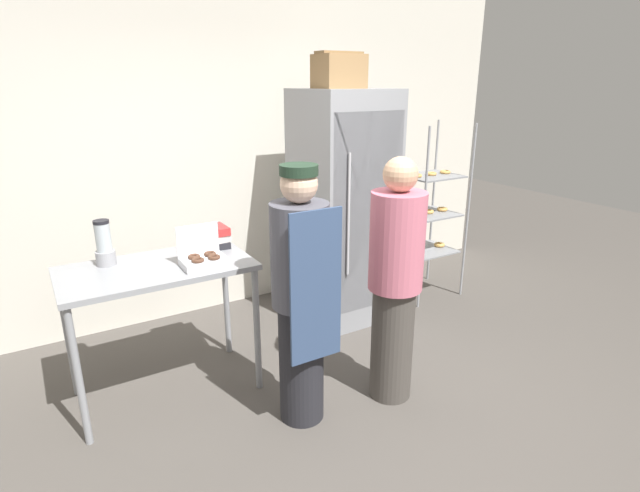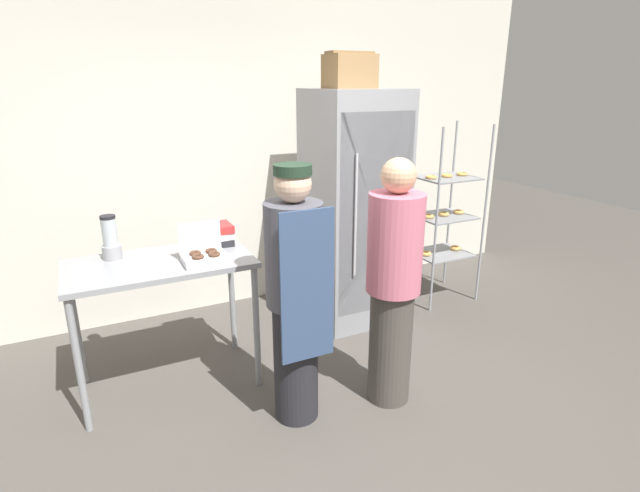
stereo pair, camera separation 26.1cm
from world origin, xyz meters
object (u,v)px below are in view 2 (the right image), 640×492
object	(u,v)px
person_baker	(295,295)
baking_rack	(444,215)
donut_box	(204,256)
refrigerator	(353,209)
blender_pitcher	(111,240)
binder_stack	(212,235)
person_customer	(393,284)
cardboard_storage_box	(350,71)

from	to	relation	value
person_baker	baking_rack	bearing A→B (deg)	28.36
donut_box	person_baker	bearing A→B (deg)	-55.59
refrigerator	blender_pitcher	xyz separation A→B (m)	(-1.96, -0.21, 0.06)
binder_stack	person_customer	size ratio (longest dim) A/B	0.18
refrigerator	baking_rack	bearing A→B (deg)	-1.40
baking_rack	binder_stack	xyz separation A→B (m)	(-2.27, -0.19, 0.17)
refrigerator	binder_stack	bearing A→B (deg)	-170.52
refrigerator	person_customer	distance (m)	1.29
baking_rack	blender_pitcher	distance (m)	2.95
baking_rack	refrigerator	bearing A→B (deg)	178.60
baking_rack	person_customer	size ratio (longest dim) A/B	1.04
person_baker	person_customer	size ratio (longest dim) A/B	0.99
blender_pitcher	binder_stack	bearing A→B (deg)	-0.67
person_baker	blender_pitcher	bearing A→B (deg)	135.45
donut_box	blender_pitcher	size ratio (longest dim) A/B	0.95
donut_box	refrigerator	bearing A→B (deg)	20.82
blender_pitcher	baking_rack	bearing A→B (deg)	3.57
baking_rack	person_baker	xyz separation A→B (m)	(-2.02, -1.09, 0.01)
refrigerator	binder_stack	xyz separation A→B (m)	(-1.29, -0.21, 0.00)
baking_rack	person_customer	bearing A→B (deg)	-139.39
blender_pitcher	binder_stack	xyz separation A→B (m)	(0.67, -0.01, -0.06)
person_customer	person_baker	bearing A→B (deg)	170.96
baking_rack	person_customer	xyz separation A→B (m)	(-1.39, -1.19, -0.00)
baking_rack	binder_stack	bearing A→B (deg)	-175.18
cardboard_storage_box	person_baker	size ratio (longest dim) A/B	0.23
blender_pitcher	donut_box	bearing A→B (deg)	-32.37
blender_pitcher	person_customer	bearing A→B (deg)	-32.98
baking_rack	donut_box	xyz separation A→B (m)	(-2.41, -0.52, 0.14)
blender_pitcher	person_customer	size ratio (longest dim) A/B	0.18
refrigerator	cardboard_storage_box	bearing A→B (deg)	-152.76
donut_box	cardboard_storage_box	bearing A→B (deg)	20.37
blender_pitcher	cardboard_storage_box	xyz separation A→B (m)	(1.87, 0.16, 1.06)
person_customer	binder_stack	bearing A→B (deg)	131.39
cardboard_storage_box	person_customer	size ratio (longest dim) A/B	0.22
donut_box	cardboard_storage_box	world-z (taller)	cardboard_storage_box
cardboard_storage_box	person_customer	world-z (taller)	cardboard_storage_box
binder_stack	person_customer	bearing A→B (deg)	-48.61
refrigerator	blender_pitcher	distance (m)	1.97
binder_stack	cardboard_storage_box	distance (m)	1.65
person_baker	person_customer	xyz separation A→B (m)	(0.63, -0.10, -0.01)
baking_rack	donut_box	distance (m)	2.47
binder_stack	cardboard_storage_box	world-z (taller)	cardboard_storage_box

